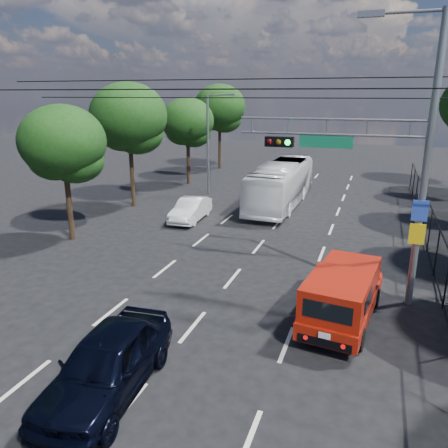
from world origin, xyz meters
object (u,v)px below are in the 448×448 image
at_px(navy_hatchback, 107,363).
at_px(white_bus, 281,184).
at_px(white_van, 191,209).
at_px(red_pickup, 343,294).
at_px(signal_mast, 387,152).

bearing_deg(navy_hatchback, white_bus, 85.59).
distance_m(navy_hatchback, white_van, 15.29).
bearing_deg(white_van, navy_hatchback, -76.81).
bearing_deg(navy_hatchback, red_pickup, 42.40).
relative_size(signal_mast, navy_hatchback, 2.03).
bearing_deg(white_bus, white_van, -128.00).
height_order(navy_hatchback, white_van, navy_hatchback).
relative_size(red_pickup, white_bus, 0.50).
height_order(signal_mast, white_van, signal_mast).
relative_size(navy_hatchback, white_van, 1.20).
height_order(red_pickup, white_van, red_pickup).
xyz_separation_m(signal_mast, white_bus, (-6.04, 12.38, -3.82)).
xyz_separation_m(signal_mast, navy_hatchback, (-5.99, -7.54, -4.45)).
relative_size(navy_hatchback, white_bus, 0.46).
bearing_deg(red_pickup, navy_hatchback, -133.06).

